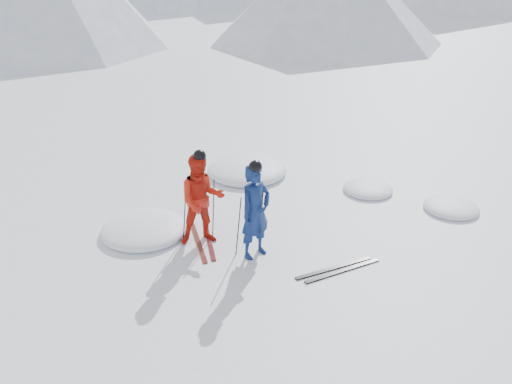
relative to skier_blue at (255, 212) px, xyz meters
name	(u,v)px	position (x,y,z in m)	size (l,w,h in m)	color
ground	(333,233)	(1.91, 0.08, -0.97)	(160.00, 160.00, 0.00)	white
skier_blue	(255,212)	(0.00, 0.00, 0.00)	(0.71, 0.47, 1.95)	navy
skier_red	(202,200)	(-0.77, 0.94, 0.00)	(0.95, 0.74, 1.96)	red
pole_blue_left	(238,226)	(-0.30, 0.15, -0.32)	(0.02, 0.02, 1.30)	black
pole_blue_right	(261,219)	(0.25, 0.25, -0.32)	(0.02, 0.02, 1.30)	black
pole_red_left	(185,212)	(-1.07, 1.19, -0.32)	(0.02, 0.02, 1.30)	black
pole_red_right	(213,208)	(-0.47, 1.09, -0.32)	(0.02, 0.02, 1.30)	black
ski_worn_left	(198,242)	(-0.89, 0.94, -0.96)	(0.09, 1.70, 0.03)	black
ski_worn_right	(209,239)	(-0.65, 0.94, -0.96)	(0.09, 1.70, 0.03)	black
ski_loose_a	(334,268)	(1.17, -1.11, -0.96)	(0.09, 1.70, 0.03)	black
ski_loose_b	(343,271)	(1.27, -1.26, -0.96)	(0.09, 1.70, 0.03)	black
snow_lumps	(250,195)	(1.07, 2.58, -0.97)	(8.42, 5.72, 0.47)	white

